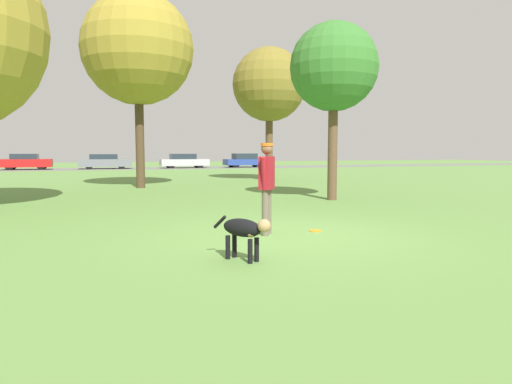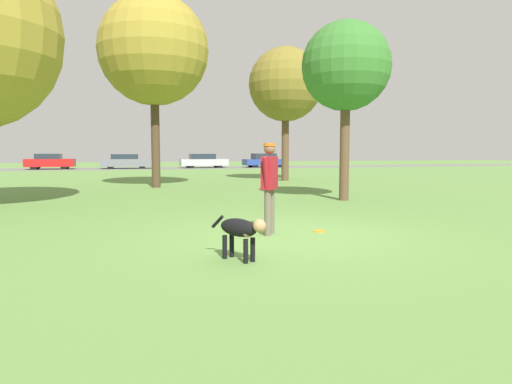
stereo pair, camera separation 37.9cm
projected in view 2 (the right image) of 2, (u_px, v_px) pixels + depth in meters
ground_plane at (288, 236)px, 8.49m from camera, size 120.00×120.00×0.00m
far_road_strip at (156, 168)px, 42.02m from camera, size 120.00×6.00×0.01m
person at (269, 180)px, 8.53m from camera, size 0.46×0.65×1.73m
dog at (241, 230)px, 6.53m from camera, size 0.65×0.97×0.64m
frisbee at (319, 231)px, 8.93m from camera, size 0.24×0.24×0.02m
tree_mid_center at (154, 51)px, 19.31m from camera, size 4.65×4.65×8.17m
tree_far_right at (286, 85)px, 24.05m from camera, size 3.89×3.89×7.04m
tree_near_right at (346, 67)px, 14.28m from camera, size 2.80×2.80×5.63m
parked_car_red at (50, 162)px, 39.50m from camera, size 3.99×1.80×1.35m
parked_car_grey at (126, 161)px, 41.04m from camera, size 4.53×1.91×1.31m
parked_car_silver at (203, 161)px, 42.85m from camera, size 4.46×1.73×1.33m
parked_car_blue at (265, 160)px, 44.54m from camera, size 4.21×1.95×1.35m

